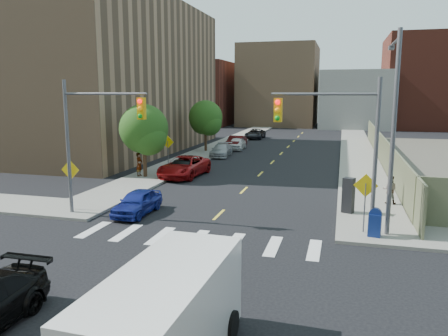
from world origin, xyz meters
The scene contains 29 objects.
ground centered at (0.00, 0.00, 0.00)m, with size 160.00×160.00×0.00m, color black.
sidewalk_nw centered at (-7.75, 41.50, 0.07)m, with size 3.50×73.00×0.15m, color gray.
sidewalk_ne centered at (7.75, 41.50, 0.07)m, with size 3.50×73.00×0.15m, color gray.
fence_north centered at (9.60, 28.00, 1.25)m, with size 0.12×44.00×2.50m, color #656949.
building_nw centered at (-22.00, 30.00, 8.00)m, with size 22.00×30.00×16.00m, color #8C6B4C.
bg_bldg_west centered at (-22.00, 70.00, 6.00)m, with size 14.00×18.00×12.00m, color #592319.
bg_bldg_midwest centered at (-6.00, 72.00, 7.50)m, with size 14.00×16.00×15.00m, color #8C6B4C.
bg_bldg_center centered at (8.00, 70.00, 5.00)m, with size 12.00×16.00×10.00m, color gray.
bg_bldg_east centered at (22.00, 72.00, 8.00)m, with size 18.00×18.00×16.00m, color #592319.
signal_nw centered at (-5.98, 6.00, 4.53)m, with size 4.59×0.30×7.00m.
signal_ne centered at (5.98, 6.00, 4.53)m, with size 4.59×0.30×7.00m.
streetlight_ne centered at (8.20, 6.90, 5.22)m, with size 0.25×3.70×9.00m.
warn_sign_nw centered at (-7.80, 6.50, 1.99)m, with size 1.06×0.06×2.83m.
warn_sign_ne centered at (7.20, 6.50, 1.99)m, with size 1.06×0.06×2.83m.
warn_sign_midwest centered at (-7.80, 20.00, 1.99)m, with size 1.06×0.06×2.83m.
tree_west_near centered at (-8.00, 16.05, 3.48)m, with size 3.66×3.64×5.52m.
tree_west_far centered at (-8.00, 31.05, 3.48)m, with size 3.66×3.64×5.52m.
parked_car_blue centered at (-4.20, 7.00, 0.64)m, with size 1.52×3.78×1.29m, color navy.
parked_car_black centered at (-5.50, 17.16, 0.63)m, with size 1.33×3.80×1.25m, color black.
parked_car_red centered at (-5.42, 17.42, 0.78)m, with size 2.58×5.60×1.55m, color #9B0F10.
parked_car_silver centered at (-5.50, 28.24, 0.63)m, with size 1.77×4.35×1.26m, color #929499.
parked_car_white centered at (-5.22, 33.78, 0.69)m, with size 1.63×4.04×1.38m, color silver.
parked_car_maroon centered at (-5.50, 34.37, 0.73)m, with size 1.55×4.43×1.46m, color #400D0C.
parked_car_grey centered at (-5.50, 45.73, 0.67)m, with size 2.24×4.85×1.35m, color black.
cargo_van centered at (2.43, -4.77, 1.31)m, with size 2.42×5.52×2.50m.
mailbox centered at (7.64, 6.00, 0.77)m, with size 0.59×0.49×1.29m.
payphone centered at (6.54, 9.68, 1.07)m, with size 0.55×0.45×1.85m, color black.
pedestrian_west centered at (-8.51, 16.07, 1.03)m, with size 0.64×0.42×1.76m, color gray.
pedestrian_east centered at (8.81, 12.23, 0.96)m, with size 0.79×0.61×1.62m, color gray.
Camera 1 is at (6.08, -13.38, 6.40)m, focal length 35.00 mm.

